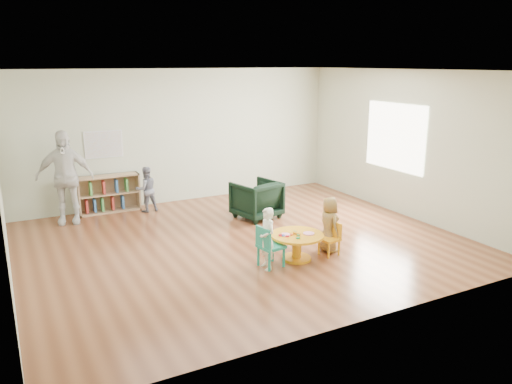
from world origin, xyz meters
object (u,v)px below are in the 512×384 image
(child_right, at_px, (329,224))
(toddler, at_px, (146,189))
(activity_table, at_px, (297,242))
(kid_chair_right, at_px, (331,238))
(bookshelf, at_px, (108,194))
(armchair, at_px, (256,199))
(adult_caretaker, at_px, (65,177))
(kid_chair_left, at_px, (269,245))
(child_left, at_px, (267,239))

(child_right, relative_size, toddler, 0.97)
(activity_table, bearing_deg, kid_chair_right, -7.02)
(bookshelf, height_order, armchair, bookshelf)
(child_right, xyz_separation_m, toddler, (-1.95, 3.49, 0.01))
(bookshelf, bearing_deg, armchair, -35.43)
(bookshelf, distance_m, adult_caretaker, 1.04)
(kid_chair_right, height_order, adult_caretaker, adult_caretaker)
(kid_chair_left, bearing_deg, bookshelf, -167.92)
(kid_chair_left, distance_m, bookshelf, 4.23)
(kid_chair_left, height_order, toddler, toddler)
(armchair, relative_size, toddler, 0.87)
(kid_chair_left, xyz_separation_m, child_right, (1.16, 0.12, 0.11))
(kid_chair_left, xyz_separation_m, adult_caretaker, (-2.31, 3.57, 0.54))
(kid_chair_left, xyz_separation_m, toddler, (-0.80, 3.61, 0.12))
(activity_table, bearing_deg, child_left, -170.60)
(kid_chair_left, relative_size, armchair, 0.78)
(activity_table, distance_m, child_left, 0.61)
(kid_chair_left, bearing_deg, child_left, -61.17)
(adult_caretaker, bearing_deg, armchair, -7.62)
(activity_table, height_order, adult_caretaker, adult_caretaker)
(armchair, relative_size, child_right, 0.90)
(kid_chair_left, bearing_deg, adult_caretaker, -155.64)
(child_left, xyz_separation_m, adult_caretaker, (-2.26, 3.61, 0.41))
(kid_chair_left, relative_size, child_left, 0.68)
(child_left, relative_size, child_right, 1.03)
(activity_table, height_order, armchair, armchair)
(activity_table, xyz_separation_m, toddler, (-1.32, 3.55, 0.18))
(armchair, height_order, adult_caretaker, adult_caretaker)
(armchair, bearing_deg, bookshelf, -48.71)
(toddler, bearing_deg, activity_table, 106.95)
(kid_chair_left, xyz_separation_m, child_left, (-0.05, -0.04, 0.12))
(toddler, xyz_separation_m, adult_caretaker, (-1.51, -0.04, 0.41))
(activity_table, height_order, kid_chair_right, kid_chair_right)
(child_right, bearing_deg, toddler, 32.70)
(armchair, height_order, toddler, toddler)
(bookshelf, xyz_separation_m, child_left, (1.44, -3.99, 0.09))
(kid_chair_left, bearing_deg, armchair, 148.03)
(bookshelf, xyz_separation_m, adult_caretaker, (-0.82, -0.38, 0.51))
(bookshelf, height_order, child_left, child_left)
(kid_chair_left, xyz_separation_m, kid_chair_right, (1.11, -0.01, -0.06))
(kid_chair_right, xyz_separation_m, bookshelf, (-2.59, 3.97, 0.09))
(kid_chair_right, distance_m, child_right, 0.22)
(toddler, bearing_deg, kid_chair_left, 99.00)
(child_right, distance_m, toddler, 4.00)
(armchair, distance_m, child_left, 2.47)
(kid_chair_right, distance_m, toddler, 4.10)
(activity_table, bearing_deg, bookshelf, 117.24)
(armchair, xyz_separation_m, adult_caretaker, (-3.27, 1.36, 0.51))
(child_left, bearing_deg, kid_chair_right, 93.34)
(armchair, xyz_separation_m, child_right, (0.19, -2.10, 0.08))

